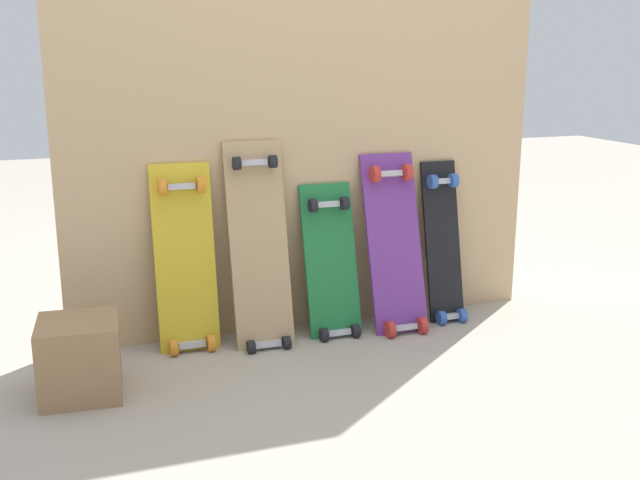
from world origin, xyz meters
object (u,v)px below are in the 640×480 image
(skateboard_natural, at_px, (260,254))
(skateboard_black, at_px, (444,249))
(skateboard_green, at_px, (332,268))
(skateboard_purple, at_px, (395,250))
(skateboard_yellow, at_px, (186,266))
(wooden_crate, at_px, (80,358))

(skateboard_natural, xyz_separation_m, skateboard_black, (0.84, 0.02, -0.06))
(skateboard_natural, height_order, skateboard_green, skateboard_natural)
(skateboard_purple, distance_m, skateboard_black, 0.25)
(skateboard_purple, bearing_deg, skateboard_green, 174.44)
(skateboard_yellow, bearing_deg, skateboard_green, -2.84)
(skateboard_natural, xyz_separation_m, skateboard_green, (0.31, 0.01, -0.09))
(wooden_crate, bearing_deg, skateboard_purple, 11.51)
(skateboard_yellow, xyz_separation_m, wooden_crate, (-0.43, -0.32, -0.20))
(skateboard_yellow, height_order, skateboard_purple, same)
(skateboard_purple, bearing_deg, skateboard_black, 7.95)
(skateboard_black, bearing_deg, skateboard_yellow, 178.88)
(skateboard_purple, relative_size, wooden_crate, 2.97)
(skateboard_black, bearing_deg, skateboard_green, -179.16)
(skateboard_green, relative_size, skateboard_purple, 0.87)
(skateboard_yellow, bearing_deg, wooden_crate, -142.80)
(skateboard_yellow, height_order, skateboard_natural, skateboard_natural)
(skateboard_yellow, xyz_separation_m, skateboard_natural, (0.29, -0.04, 0.03))
(skateboard_yellow, distance_m, skateboard_purple, 0.89)
(skateboard_yellow, height_order, skateboard_black, skateboard_yellow)
(wooden_crate, bearing_deg, skateboard_yellow, 37.20)
(skateboard_purple, bearing_deg, wooden_crate, -168.49)
(skateboard_green, bearing_deg, skateboard_yellow, 177.16)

